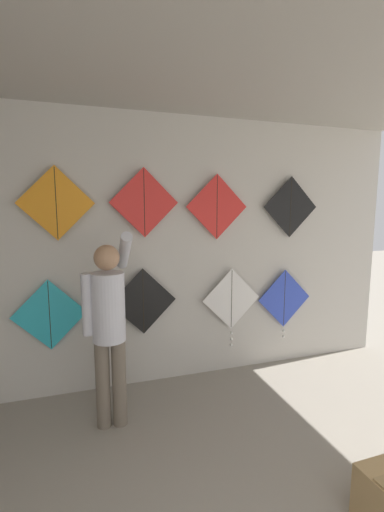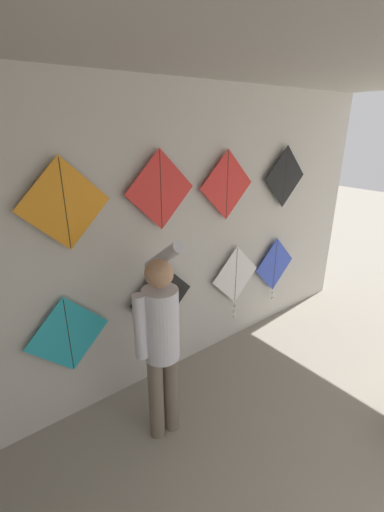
# 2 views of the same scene
# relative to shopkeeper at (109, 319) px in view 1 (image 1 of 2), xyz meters

# --- Properties ---
(back_panel) EXTENTS (5.97, 0.06, 2.80)m
(back_panel) POSITION_rel_shopkeeper_xyz_m (0.41, 0.67, 0.46)
(back_panel) COLOR beige
(back_panel) RESTS_ON ground
(shopkeeper) EXTENTS (0.42, 0.56, 1.67)m
(shopkeeper) POSITION_rel_shopkeeper_xyz_m (0.00, 0.00, 0.00)
(shopkeeper) COLOR #726656
(shopkeeper) RESTS_ON ground
(kite_1) EXTENTS (0.69, 0.01, 0.69)m
(kite_1) POSITION_rel_shopkeeper_xyz_m (-0.51, 0.58, -0.09)
(kite_1) COLOR #28B2C6
(kite_2) EXTENTS (0.69, 0.01, 0.69)m
(kite_2) POSITION_rel_shopkeeper_xyz_m (0.39, 0.58, -0.03)
(kite_2) COLOR black
(kite_3) EXTENTS (0.69, 0.04, 0.90)m
(kite_3) POSITION_rel_shopkeeper_xyz_m (1.38, 0.58, -0.12)
(kite_3) COLOR white
(kite_4) EXTENTS (0.69, 0.04, 0.83)m
(kite_4) POSITION_rel_shopkeeper_xyz_m (2.06, 0.58, -0.16)
(kite_4) COLOR blue
(kite_6) EXTENTS (0.69, 0.01, 0.69)m
(kite_6) POSITION_rel_shopkeeper_xyz_m (-0.40, 0.58, 0.96)
(kite_6) COLOR orange
(kite_7) EXTENTS (0.69, 0.01, 0.69)m
(kite_7) POSITION_rel_shopkeeper_xyz_m (0.42, 0.58, 0.97)
(kite_7) COLOR red
(kite_8) EXTENTS (0.69, 0.01, 0.69)m
(kite_8) POSITION_rel_shopkeeper_xyz_m (1.19, 0.58, 0.93)
(kite_8) COLOR red
(kite_9) EXTENTS (0.69, 0.01, 0.69)m
(kite_9) POSITION_rel_shopkeeper_xyz_m (2.10, 0.58, 0.93)
(kite_9) COLOR black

